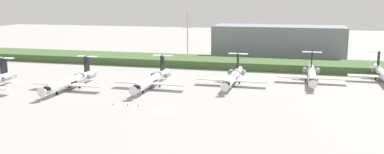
% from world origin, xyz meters
% --- Properties ---
extents(ground_plane, '(500.00, 500.00, 0.00)m').
position_xyz_m(ground_plane, '(0.00, 30.00, 0.00)').
color(ground_plane, '#9E9B96').
extents(grass_berm, '(320.00, 20.00, 3.03)m').
position_xyz_m(grass_berm, '(0.00, 71.00, 1.52)').
color(grass_berm, '#426033').
rests_on(grass_berm, ground).
extents(regional_jet_second, '(22.81, 31.00, 9.00)m').
position_xyz_m(regional_jet_second, '(-35.26, 15.66, 2.54)').
color(regional_jet_second, white).
rests_on(regional_jet_second, ground).
extents(regional_jet_third, '(22.81, 31.00, 9.00)m').
position_xyz_m(regional_jet_third, '(-11.58, 23.78, 2.54)').
color(regional_jet_third, white).
rests_on(regional_jet_third, ground).
extents(regional_jet_fourth, '(22.81, 31.00, 9.00)m').
position_xyz_m(regional_jet_fourth, '(12.36, 34.84, 2.54)').
color(regional_jet_fourth, white).
rests_on(regional_jet_fourth, ground).
extents(regional_jet_fifth, '(22.81, 31.00, 9.00)m').
position_xyz_m(regional_jet_fifth, '(37.32, 45.70, 2.54)').
color(regional_jet_fifth, white).
rests_on(regional_jet_fifth, ground).
extents(regional_jet_sixth, '(22.81, 31.00, 9.00)m').
position_xyz_m(regional_jet_sixth, '(60.72, 53.38, 2.54)').
color(regional_jet_sixth, white).
rests_on(regional_jet_sixth, ground).
extents(antenna_mast, '(4.40, 0.50, 21.09)m').
position_xyz_m(antenna_mast, '(-18.82, 93.63, 8.79)').
color(antenna_mast, '#B2B2B7').
rests_on(antenna_mast, ground).
extents(distant_hangar, '(58.66, 21.05, 15.15)m').
position_xyz_m(distant_hangar, '(23.25, 97.92, 7.57)').
color(distant_hangar, gray).
rests_on(distant_hangar, ground).
extents(safety_cone_front_marker, '(0.44, 0.44, 0.55)m').
position_xyz_m(safety_cone_front_marker, '(-14.37, 1.16, 0.28)').
color(safety_cone_front_marker, orange).
rests_on(safety_cone_front_marker, ground).
extents(safety_cone_mid_marker, '(0.44, 0.44, 0.55)m').
position_xyz_m(safety_cone_mid_marker, '(-10.40, 1.57, 0.28)').
color(safety_cone_mid_marker, orange).
rests_on(safety_cone_mid_marker, ground).
extents(safety_cone_rear_marker, '(0.44, 0.44, 0.55)m').
position_xyz_m(safety_cone_rear_marker, '(-7.49, 1.66, 0.28)').
color(safety_cone_rear_marker, orange).
rests_on(safety_cone_rear_marker, ground).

